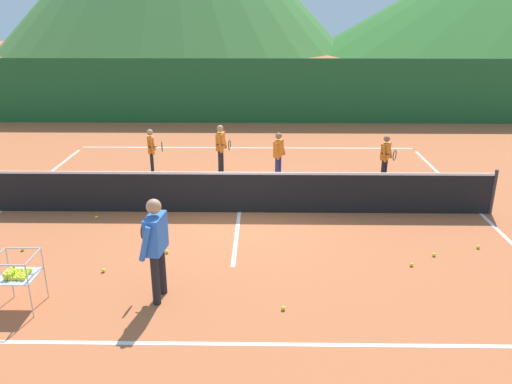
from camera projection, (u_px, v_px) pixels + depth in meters
name	position (u px, v px, depth m)	size (l,w,h in m)	color
ground_plane	(239.00, 212.00, 11.66)	(120.00, 120.00, 0.00)	#BC6038
line_baseline_near	(224.00, 344.00, 7.12)	(11.07, 0.08, 0.01)	white
line_baseline_far	(247.00, 148.00, 16.96)	(11.07, 0.08, 0.01)	white
line_sideline_west	(1.00, 211.00, 11.74)	(0.08, 10.49, 0.01)	white
line_sideline_east	(481.00, 213.00, 11.59)	(0.08, 10.49, 0.01)	white
line_service_center	(239.00, 212.00, 11.66)	(0.08, 5.22, 0.01)	white
tennis_net	(239.00, 192.00, 11.49)	(11.56, 0.08, 1.05)	#333338
instructor	(156.00, 240.00, 7.89)	(0.44, 0.81, 1.72)	black
student_0	(151.00, 147.00, 14.09)	(0.51, 0.56, 1.28)	black
student_1	(221.00, 144.00, 14.15)	(0.42, 0.68, 1.37)	black
student_2	(279.00, 151.00, 13.68)	(0.36, 0.52, 1.29)	navy
student_3	(386.00, 154.00, 13.47)	(0.41, 0.70, 1.27)	black
ball_cart	(17.00, 274.00, 7.79)	(0.58, 0.58, 0.90)	#B7B7BC
tennis_ball_0	(157.00, 234.00, 10.46)	(0.07, 0.07, 0.07)	yellow
tennis_ball_1	(23.00, 249.00, 9.81)	(0.07, 0.07, 0.07)	yellow
tennis_ball_2	(103.00, 270.00, 9.03)	(0.07, 0.07, 0.07)	yellow
tennis_ball_3	(434.00, 255.00, 9.60)	(0.07, 0.07, 0.07)	yellow
tennis_ball_5	(412.00, 265.00, 9.23)	(0.07, 0.07, 0.07)	yellow
tennis_ball_8	(167.00, 252.00, 9.72)	(0.07, 0.07, 0.07)	yellow
tennis_ball_9	(96.00, 217.00, 11.30)	(0.07, 0.07, 0.07)	yellow
tennis_ball_10	(478.00, 247.00, 9.91)	(0.07, 0.07, 0.07)	yellow
tennis_ball_11	(283.00, 308.00, 7.90)	(0.07, 0.07, 0.07)	yellow
windscreen_fence	(250.00, 91.00, 20.15)	(24.36, 0.08, 2.55)	#1E5B2D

